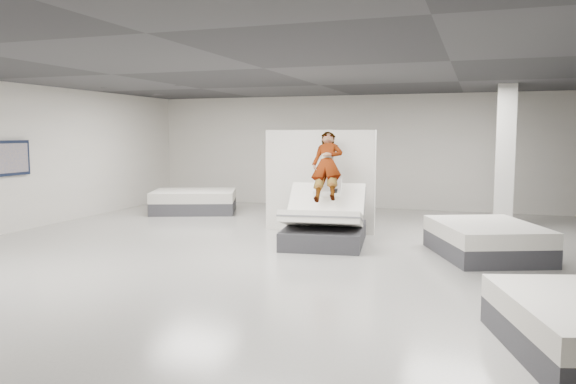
% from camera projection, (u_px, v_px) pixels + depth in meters
% --- Properties ---
extents(room, '(14.00, 14.04, 3.20)m').
position_uv_depth(room, '(264.00, 164.00, 9.52)').
color(room, '#A3A19A').
rests_on(room, ground).
extents(hero_bed, '(1.73, 2.14, 1.23)m').
position_uv_depth(hero_bed, '(324.00, 224.00, 10.75)').
color(hero_bed, '#333337').
rests_on(hero_bed, floor).
extents(person, '(0.81, 1.58, 1.40)m').
position_uv_depth(person, '(327.00, 179.00, 10.98)').
color(person, slate).
rests_on(person, hero_bed).
extents(remote, '(0.07, 0.15, 0.08)m').
position_uv_depth(remote, '(336.00, 191.00, 10.61)').
color(remote, black).
rests_on(remote, person).
extents(divider_panel, '(2.41, 0.12, 2.19)m').
position_uv_depth(divider_panel, '(319.00, 181.00, 12.03)').
color(divider_panel, silver).
rests_on(divider_panel, floor).
extents(flat_bed_right_far, '(2.25, 2.53, 0.58)m').
position_uv_depth(flat_bed_right_far, '(486.00, 240.00, 9.70)').
color(flat_bed_right_far, '#333337').
rests_on(flat_bed_right_far, floor).
extents(flat_bed_left_far, '(2.59, 2.28, 0.59)m').
position_uv_depth(flat_bed_left_far, '(194.00, 201.00, 15.09)').
color(flat_bed_left_far, '#333337').
rests_on(flat_bed_left_far, floor).
extents(column, '(0.40, 0.40, 3.20)m').
position_uv_depth(column, '(505.00, 157.00, 12.47)').
color(column, beige).
rests_on(column, floor).
extents(wall_poster, '(0.06, 0.95, 0.75)m').
position_uv_depth(wall_poster, '(12.00, 158.00, 11.89)').
color(wall_poster, black).
rests_on(wall_poster, wall_left).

